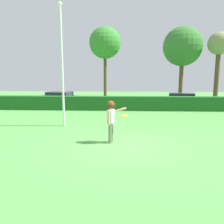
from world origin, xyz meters
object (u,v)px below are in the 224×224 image
person (111,116)px  bare_elm_tree (219,46)px  lamppost (62,60)px  frisbee (125,116)px  maple_tree (183,47)px  parked_car_green (182,99)px  parked_car_blue (60,98)px  birch_tree (105,43)px

person → bare_elm_tree: size_ratio=0.26×
person → lamppost: lamppost is taller
frisbee → lamppost: bearing=139.0°
frisbee → maple_tree: (6.07, 15.15, 4.59)m
parked_car_green → maple_tree: bearing=77.8°
parked_car_green → bare_elm_tree: (3.83, 2.09, 4.86)m
lamppost → parked_car_green: (8.62, 8.30, -2.93)m
frisbee → bare_elm_tree: 16.72m
frisbee → parked_car_blue: bearing=117.4°
parked_car_green → birch_tree: (-7.16, 2.45, 5.28)m
frisbee → bare_elm_tree: bare_elm_tree is taller
maple_tree → bare_elm_tree: bearing=-31.1°
parked_car_green → maple_tree: size_ratio=0.57×
lamppost → parked_car_blue: (-2.83, 9.04, -2.93)m
person → birch_tree: size_ratio=0.24×
parked_car_green → frisbee: bearing=-114.9°
frisbee → birch_tree: 14.66m
parked_car_green → person: bearing=-117.2°
person → parked_car_green: (5.81, 11.31, -0.45)m
person → parked_car_blue: size_ratio=0.40×
person → maple_tree: (6.65, 15.21, 4.61)m
lamppost → birch_tree: birch_tree is taller
person → parked_car_blue: (-5.65, 12.05, -0.45)m
maple_tree → parked_car_blue: bearing=-165.6°
bare_elm_tree → maple_tree: (-2.99, 1.80, 0.20)m
person → bare_elm_tree: 17.09m
person → birch_tree: (-1.35, 13.77, 4.83)m
parked_car_blue → bare_elm_tree: bearing=5.1°
parked_car_green → maple_tree: maple_tree is taller
bare_elm_tree → frisbee: bearing=-124.2°
person → maple_tree: bearing=66.4°
lamppost → birch_tree: (1.47, 10.76, 2.35)m
frisbee → bare_elm_tree: bearing=55.8°
person → birch_tree: birch_tree is taller
bare_elm_tree → lamppost: bearing=-140.2°
parked_car_green → lamppost: bearing=-136.1°
frisbee → parked_car_blue: parked_car_blue is taller
lamppost → maple_tree: (9.47, 12.20, 2.13)m
parked_car_green → bare_elm_tree: bearing=28.6°
maple_tree → birch_tree: bearing=-169.8°
bare_elm_tree → maple_tree: maple_tree is taller
lamppost → birch_tree: bearing=82.2°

